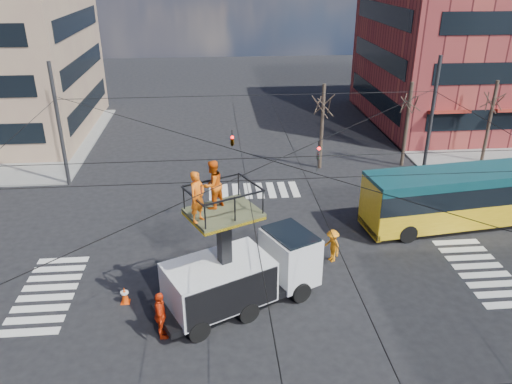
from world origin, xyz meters
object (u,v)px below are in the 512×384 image
(utility_truck, at_px, (242,261))
(flagger, at_px, (332,246))
(city_bus, at_px, (467,196))
(worker_ground, at_px, (161,316))
(traffic_cone, at_px, (125,295))

(utility_truck, distance_m, flagger, 5.57)
(city_bus, relative_size, worker_ground, 5.77)
(utility_truck, relative_size, flagger, 4.35)
(city_bus, bearing_deg, flagger, -166.47)
(utility_truck, xyz_separation_m, flagger, (4.56, 2.93, -1.28))
(traffic_cone, bearing_deg, city_bus, 17.47)
(utility_truck, distance_m, traffic_cone, 5.31)
(city_bus, height_order, flagger, city_bus)
(city_bus, relative_size, flagger, 6.98)
(traffic_cone, xyz_separation_m, flagger, (9.56, 2.48, 0.45))
(flagger, bearing_deg, worker_ground, -77.71)
(utility_truck, bearing_deg, flagger, 7.05)
(city_bus, relative_size, traffic_cone, 15.02)
(traffic_cone, height_order, flagger, flagger)
(city_bus, xyz_separation_m, worker_ground, (-15.94, -7.89, -0.71))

